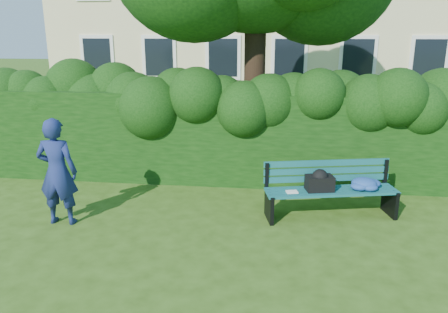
# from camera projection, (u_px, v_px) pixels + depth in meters

# --- Properties ---
(ground) EXTENTS (80.00, 80.00, 0.00)m
(ground) POSITION_uv_depth(u_px,v_px,m) (219.00, 225.00, 6.87)
(ground) COLOR #2F4B13
(ground) RESTS_ON ground
(hedge) EXTENTS (10.00, 1.00, 1.80)m
(hedge) POSITION_uv_depth(u_px,v_px,m) (234.00, 137.00, 8.72)
(hedge) COLOR black
(hedge) RESTS_ON ground
(park_bench) EXTENTS (2.19, 1.01, 0.89)m
(park_bench) POSITION_uv_depth(u_px,v_px,m) (336.00, 187.00, 7.08)
(park_bench) COLOR #0F4B4F
(park_bench) RESTS_ON ground
(man_reading) EXTENTS (0.63, 0.43, 1.69)m
(man_reading) POSITION_uv_depth(u_px,v_px,m) (57.00, 172.00, 6.73)
(man_reading) COLOR navy
(man_reading) RESTS_ON ground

